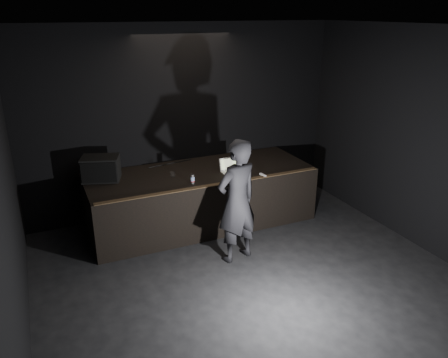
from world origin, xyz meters
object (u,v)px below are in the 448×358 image
at_px(person, 237,201).
at_px(beer_can, 193,179).
at_px(stage_monitor, 101,168).
at_px(stage_riser, 201,197).
at_px(laptop, 230,168).

bearing_deg(person, beer_can, -81.25).
bearing_deg(beer_can, stage_monitor, 149.42).
relative_size(stage_monitor, person, 0.36).
xyz_separation_m(stage_riser, laptop, (0.48, -0.24, 0.56)).
relative_size(stage_riser, stage_monitor, 5.63).
relative_size(laptop, beer_can, 2.14).
distance_m(stage_riser, person, 1.49).
height_order(stage_riser, person, person).
relative_size(stage_riser, person, 2.04).
height_order(stage_monitor, laptop, stage_monitor).
xyz_separation_m(stage_riser, beer_can, (-0.33, -0.51, 0.58)).
xyz_separation_m(laptop, beer_can, (-0.81, -0.27, 0.02)).
bearing_deg(stage_riser, person, -87.92).
relative_size(stage_riser, beer_can, 24.91).
height_order(stage_monitor, person, person).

